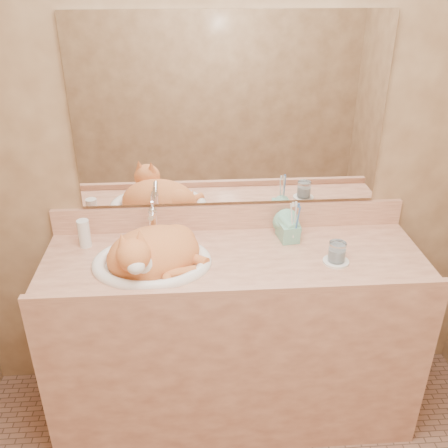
{
  "coord_description": "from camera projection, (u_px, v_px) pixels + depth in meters",
  "views": [
    {
      "loc": [
        -0.17,
        -1.04,
        1.94
      ],
      "look_at": [
        -0.04,
        0.7,
        1.02
      ],
      "focal_mm": 40.0,
      "sensor_mm": 36.0,
      "label": 1
    }
  ],
  "objects": [
    {
      "name": "faucet",
      "position": [
        153.0,
        224.0,
        2.16
      ],
      "size": [
        0.07,
        0.13,
        0.18
      ],
      "primitive_type": null,
      "rotation": [
        0.0,
        0.0,
        -0.18
      ],
      "color": "white",
      "rests_on": "vanity_counter"
    },
    {
      "name": "toothbrush_cup",
      "position": [
        294.0,
        233.0,
        2.16
      ],
      "size": [
        0.14,
        0.14,
        0.11
      ],
      "primitive_type": "imported",
      "rotation": [
        0.0,
        0.0,
        0.17
      ],
      "color": "#76BDA0",
      "rests_on": "vanity_counter"
    },
    {
      "name": "mirror",
      "position": [
        230.0,
        113.0,
        2.06
      ],
      "size": [
        1.3,
        0.02,
        0.8
      ],
      "primitive_type": "cube",
      "color": "white",
      "rests_on": "wall_back"
    },
    {
      "name": "soap_dispenser",
      "position": [
        293.0,
        227.0,
        2.14
      ],
      "size": [
        0.09,
        0.09,
        0.18
      ],
      "primitive_type": "imported",
      "rotation": [
        0.0,
        0.0,
        0.14
      ],
      "color": "#76BDA0",
      "rests_on": "vanity_counter"
    },
    {
      "name": "vanity_counter",
      "position": [
        234.0,
        337.0,
        2.28
      ],
      "size": [
        1.6,
        0.55,
        0.85
      ],
      "primitive_type": null,
      "color": "#A46349",
      "rests_on": "floor"
    },
    {
      "name": "lotion_bottle",
      "position": [
        84.0,
        233.0,
        2.14
      ],
      "size": [
        0.05,
        0.05,
        0.12
      ],
      "primitive_type": "cylinder",
      "color": "white",
      "rests_on": "vanity_counter"
    },
    {
      "name": "water_glass",
      "position": [
        337.0,
        252.0,
        2.02
      ],
      "size": [
        0.07,
        0.07,
        0.08
      ],
      "primitive_type": "cylinder",
      "color": "silver",
      "rests_on": "saucer"
    },
    {
      "name": "cat",
      "position": [
        152.0,
        251.0,
        2.01
      ],
      "size": [
        0.48,
        0.44,
        0.21
      ],
      "primitive_type": null,
      "rotation": [
        0.0,
        0.0,
        0.38
      ],
      "color": "#D06730",
      "rests_on": "sink_basin"
    },
    {
      "name": "saucer",
      "position": [
        336.0,
        261.0,
        2.05
      ],
      "size": [
        0.11,
        0.11,
        0.01
      ],
      "primitive_type": "cylinder",
      "color": "white",
      "rests_on": "vanity_counter"
    },
    {
      "name": "wall_back",
      "position": [
        230.0,
        145.0,
        2.14
      ],
      "size": [
        2.4,
        0.02,
        2.5
      ],
      "primitive_type": "cube",
      "color": "brown",
      "rests_on": "ground"
    },
    {
      "name": "sink_basin",
      "position": [
        151.0,
        248.0,
        2.01
      ],
      "size": [
        0.52,
        0.45,
        0.15
      ],
      "primitive_type": null,
      "rotation": [
        0.0,
        0.0,
        -0.12
      ],
      "color": "white",
      "rests_on": "vanity_counter"
    },
    {
      "name": "toothbrushes",
      "position": [
        295.0,
        220.0,
        2.13
      ],
      "size": [
        0.03,
        0.03,
        0.2
      ],
      "primitive_type": null,
      "color": "white",
      "rests_on": "toothbrush_cup"
    }
  ]
}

